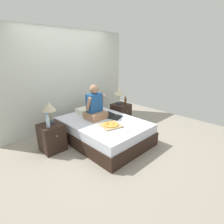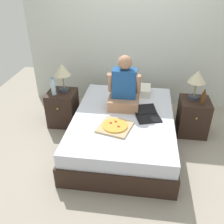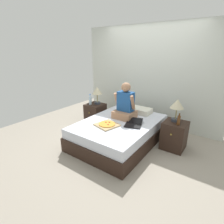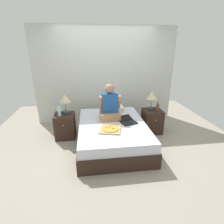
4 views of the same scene
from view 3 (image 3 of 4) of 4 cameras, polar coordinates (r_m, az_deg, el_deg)
The scene contains 13 objects.
ground_plane at distance 3.90m, azimuth 2.40°, elevation -9.53°, with size 5.72×5.72×0.00m, color #9E9384.
wall_back at distance 4.65m, azimuth 12.01°, elevation 11.19°, with size 3.72×0.12×2.50m, color silver.
bed at distance 3.79m, azimuth 2.45°, elevation -6.42°, with size 1.43×2.00×0.48m.
nightstand_left at distance 4.66m, azimuth -5.45°, elevation -0.76°, with size 0.44×0.47×0.57m.
lamp_on_left_nightstand at distance 4.49m, azimuth -4.89°, elevation 6.63°, with size 0.26×0.26×0.45m.
water_bottle at distance 4.52m, azimuth -7.12°, elevation 3.82°, with size 0.07×0.07×0.28m.
nightstand_right at distance 3.75m, azimuth 19.63°, elevation -7.17°, with size 0.44×0.47×0.57m.
lamp_on_right_nightstand at distance 3.58m, azimuth 20.51°, elevation 2.02°, with size 0.26×0.26×0.45m.
beer_bottle at distance 3.49m, azimuth 20.95°, elevation -2.49°, with size 0.06×0.06×0.23m.
pillow at distance 4.21m, azimuth 9.09°, elevation 0.51°, with size 0.52×0.34×0.12m, color silver.
person_seated at distance 3.81m, azimuth 4.32°, elevation 2.23°, with size 0.47×0.40×0.78m.
laptop at distance 3.53m, azimuth 7.03°, elevation -3.91°, with size 0.43×0.49×0.07m.
pizza_box at distance 3.48m, azimuth -1.61°, elevation -4.15°, with size 0.49×0.49×0.05m.
Camera 3 is at (1.85, -2.86, 1.90)m, focal length 28.00 mm.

